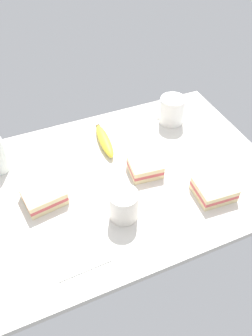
% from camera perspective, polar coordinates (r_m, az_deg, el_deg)
% --- Properties ---
extents(tabletop, '(0.90, 0.64, 0.02)m').
position_cam_1_polar(tabletop, '(1.00, -0.00, -1.61)').
color(tabletop, beige).
rests_on(tabletop, ground).
extents(coffee_mug_black, '(0.08, 0.10, 0.09)m').
position_cam_1_polar(coffee_mug_black, '(0.86, -0.39, -6.52)').
color(coffee_mug_black, silver).
rests_on(coffee_mug_black, tabletop).
extents(coffee_mug_milky, '(0.09, 0.11, 0.10)m').
position_cam_1_polar(coffee_mug_milky, '(1.17, 8.10, 10.13)').
color(coffee_mug_milky, white).
rests_on(coffee_mug_milky, tabletop).
extents(sandwich_main, '(0.11, 0.10, 0.04)m').
position_cam_1_polar(sandwich_main, '(0.96, 15.28, -3.65)').
color(sandwich_main, beige).
rests_on(sandwich_main, tabletop).
extents(sandwich_side, '(0.12, 0.11, 0.04)m').
position_cam_1_polar(sandwich_side, '(0.94, -14.32, -4.74)').
color(sandwich_side, beige).
rests_on(sandwich_side, tabletop).
extents(sandwich_extra, '(0.10, 0.09, 0.04)m').
position_cam_1_polar(sandwich_extra, '(0.98, 3.39, 0.15)').
color(sandwich_extra, beige).
rests_on(sandwich_extra, tabletop).
extents(banana, '(0.05, 0.17, 0.04)m').
position_cam_1_polar(banana, '(1.08, -3.82, 4.83)').
color(banana, yellow).
rests_on(banana, tabletop).
extents(paper_napkin, '(0.14, 0.14, 0.00)m').
position_cam_1_polar(paper_napkin, '(0.85, -8.73, -13.74)').
color(paper_napkin, white).
rests_on(paper_napkin, tabletop).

